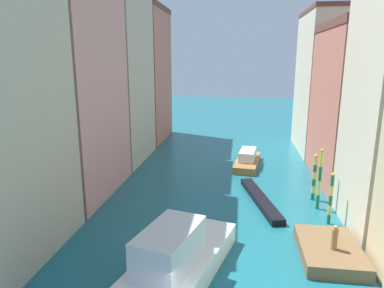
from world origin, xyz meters
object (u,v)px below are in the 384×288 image
mooring_pole_2 (314,177)px  vaporetto_white (170,269)px  mooring_pole_0 (331,198)px  waterfront_dock (329,251)px  motorboat_0 (247,160)px  mooring_pole_1 (320,179)px  person_on_dock (335,238)px  gondola_black (260,199)px

mooring_pole_2 → vaporetto_white: mooring_pole_2 is taller
mooring_pole_0 → vaporetto_white: (-10.03, -8.83, -0.90)m
waterfront_dock → motorboat_0: (-4.65, 18.34, 0.29)m
mooring_pole_1 → mooring_pole_2: mooring_pole_1 is taller
person_on_dock → vaporetto_white: (-9.10, -3.77, -0.40)m
gondola_black → motorboat_0: (-0.91, 10.36, 0.43)m
vaporetto_white → motorboat_0: (4.38, 22.60, -0.42)m
mooring_pole_1 → vaporetto_white: (-9.78, -11.47, -1.44)m
mooring_pole_1 → waterfront_dock: bearing=-96.0°
gondola_black → mooring_pole_2: bearing=14.3°
waterfront_dock → gondola_black: 8.81m
vaporetto_white → waterfront_dock: bearing=25.3°
mooring_pole_1 → motorboat_0: 12.50m
mooring_pole_0 → gondola_black: (-4.75, 3.41, -1.75)m
waterfront_dock → person_on_dock: size_ratio=3.34×
mooring_pole_1 → motorboat_0: mooring_pole_1 is taller
person_on_dock → mooring_pole_0: size_ratio=0.39×
person_on_dock → mooring_pole_1: size_ratio=0.31×
person_on_dock → motorboat_0: size_ratio=0.20×
mooring_pole_0 → waterfront_dock: bearing=-102.5°
mooring_pole_2 → motorboat_0: bearing=120.4°
mooring_pole_0 → vaporetto_white: 13.40m
gondola_black → mooring_pole_1: bearing=-9.7°
waterfront_dock → mooring_pole_1: mooring_pole_1 is taller
mooring_pole_0 → mooring_pole_1: mooring_pole_1 is taller
person_on_dock → mooring_pole_1: 7.80m
person_on_dock → mooring_pole_2: bearing=86.0°
waterfront_dock → vaporetto_white: vaporetto_white is taller
vaporetto_white → mooring_pole_2: bearing=53.9°
mooring_pole_2 → vaporetto_white: 16.60m
mooring_pole_2 → motorboat_0: size_ratio=0.54×
vaporetto_white → motorboat_0: vaporetto_white is taller
waterfront_dock → mooring_pole_2: mooring_pole_2 is taller
mooring_pole_2 → waterfront_dock: bearing=-94.7°
waterfront_dock → vaporetto_white: 10.00m
mooring_pole_2 → mooring_pole_0: bearing=-86.7°
waterfront_dock → gondola_black: (-3.74, 7.98, -0.14)m
waterfront_dock → person_on_dock: 1.22m
vaporetto_white → gondola_black: bearing=66.6°
waterfront_dock → vaporetto_white: bearing=-154.7°
person_on_dock → gondola_black: bearing=114.3°
waterfront_dock → gondola_black: waterfront_dock is taller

